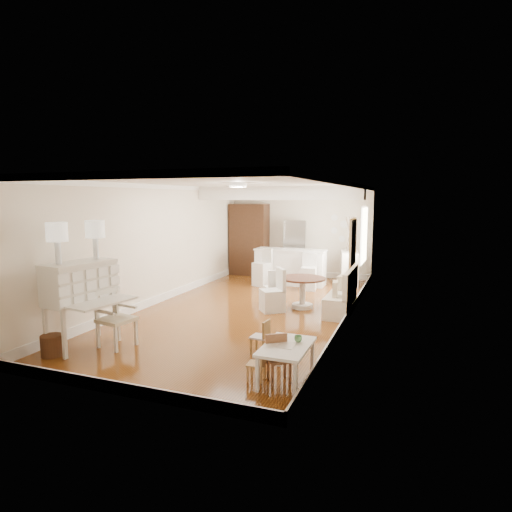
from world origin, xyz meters
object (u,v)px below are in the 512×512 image
Objects in this scene: wicker_basket at (52,345)px; kids_chair_c at (279,359)px; kids_table at (286,363)px; slip_chair_near at (272,290)px; secretary_bureau at (81,305)px; kids_chair_a at (256,363)px; bar_stool_left at (262,267)px; dining_table at (302,293)px; sideboard at (349,268)px; bar_stool_right at (309,272)px; kids_chair_b at (260,336)px; slip_chair_far at (274,287)px; pantry_cabinet at (249,240)px; breakfast_counter at (290,267)px; gustavian_armchair at (116,318)px; fridge at (306,250)px.

wicker_basket is 0.53× the size of kids_chair_c.
kids_table is 1.06× the size of slip_chair_near.
kids_table is (3.60, -0.10, -0.47)m from secretary_bureau.
bar_stool_left reaches higher than kids_chair_a.
kids_table is at bearing -78.65° from dining_table.
sideboard is at bearing 63.95° from wicker_basket.
secretary_bureau reaches higher than bar_stool_right.
kids_chair_b is 0.66× the size of slip_chair_far.
slip_chair_far is 0.37× the size of pantry_cabinet.
bar_stool_left is 0.46× the size of pantry_cabinet.
bar_stool_right reaches higher than dining_table.
slip_chair_near is at bearing -62.28° from pantry_cabinet.
breakfast_counter reaches higher than dining_table.
dining_table is 4.58m from pantry_cabinet.
dining_table reaches higher than kids_chair_b.
sideboard is at bearing 78.53° from dining_table.
kids_chair_a is at bearing -103.26° from sideboard.
slip_chair_near is 0.42× the size of pantry_cabinet.
pantry_cabinet is at bearing 80.53° from kids_chair_c.
wicker_basket is 0.15× the size of pantry_cabinet.
pantry_cabinet is (-2.01, 3.52, 0.73)m from slip_chair_far.
bar_stool_left is 1.96m from pantry_cabinet.
kids_table is at bearing -45.99° from bar_stool_left.
bar_stool_right is at bearing -34.86° from pantry_cabinet.
sideboard is at bearing -10.34° from pantry_cabinet.
wicker_basket is at bearing -79.95° from bar_stool_left.
bar_stool_right is (-1.02, 5.89, 0.18)m from kids_chair_c.
breakfast_counter is 2.11m from pantry_cabinet.
kids_chair_a is at bearing 66.99° from slip_chair_far.
kids_chair_c reaches higher than kids_chair_b.
slip_chair_near is 2.80m from bar_stool_left.
wicker_basket is at bearing -89.18° from kids_chair_a.
secretary_bureau is at bearing -90.77° from pantry_cabinet.
bar_stool_left is at bearing 78.06° from kids_chair_c.
dining_table is (-0.78, 3.90, 0.10)m from kids_table.
bar_stool_left reaches higher than gustavian_armchair.
wicker_basket is at bearing 146.95° from gustavian_armchair.
kids_chair_c is at bearing -86.50° from bar_stool_right.
slip_chair_near is (-1.34, 3.39, 0.23)m from kids_table.
secretary_bureau reaches higher than wicker_basket.
wicker_basket is at bearing -173.77° from kids_table.
kids_chair_c is at bearing -100.87° from sideboard.
kids_chair_a is 0.24× the size of breakfast_counter.
kids_table is 1.01× the size of bar_stool_right.
dining_table is at bearing 55.51° from wicker_basket.
slip_chair_near reaches higher than slip_chair_far.
bar_stool_right is at bearing 137.42° from slip_chair_near.
kids_table is 0.56× the size of fridge.
secretary_bureau reaches higher than slip_chair_near.
slip_chair_near reaches higher than wicker_basket.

